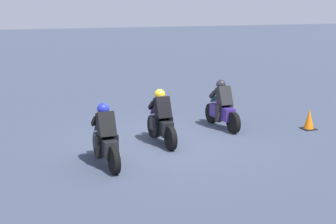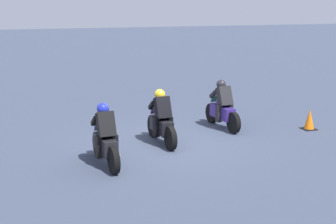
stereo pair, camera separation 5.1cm
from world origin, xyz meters
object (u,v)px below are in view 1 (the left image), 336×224
(rider_lane_b, at_px, (161,121))
(traffic_cone, at_px, (309,120))
(rider_lane_a, at_px, (222,108))
(rider_lane_c, at_px, (106,140))

(rider_lane_b, bearing_deg, traffic_cone, -93.06)
(rider_lane_a, height_order, traffic_cone, rider_lane_a)
(rider_lane_b, xyz_separation_m, traffic_cone, (-0.10, -4.78, -0.32))
(rider_lane_c, height_order, traffic_cone, rider_lane_c)
(rider_lane_a, bearing_deg, rider_lane_c, 114.95)
(rider_lane_b, relative_size, rider_lane_c, 1.00)
(rider_lane_c, xyz_separation_m, traffic_cone, (1.19, -6.64, -0.32))
(rider_lane_a, relative_size, traffic_cone, 3.20)
(rider_lane_a, bearing_deg, traffic_cone, -116.95)
(rider_lane_c, bearing_deg, traffic_cone, -83.13)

